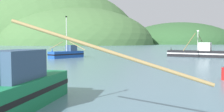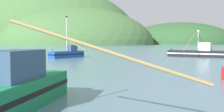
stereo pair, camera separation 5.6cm
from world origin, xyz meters
The scene contains 5 objects.
hill_mid_left centered at (-45.55, 231.32, 0.00)m, with size 159.08×127.26×103.24m, color #47703D.
hill_far_center centered at (-21.64, 203.39, 0.00)m, with size 127.30×101.84×60.15m, color #47703D.
hill_far_left centered at (76.45, 246.83, 0.00)m, with size 109.95×87.96×42.68m, color #2D562D.
fishing_boat_blue centered at (-2.45, 44.37, 0.76)m, with size 7.30×6.79×7.26m.
fishing_boat_black centered at (21.22, 46.14, 0.82)m, with size 9.99×15.33×4.91m.
Camera 2 is at (4.62, 0.84, 2.93)m, focal length 39.88 mm.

